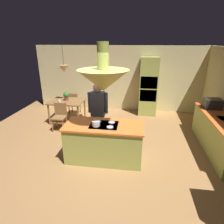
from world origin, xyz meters
TOP-DOWN VIEW (x-y plane):
  - ground at (0.00, 0.00)m, footprint 8.16×8.16m
  - wall_back at (0.00, 3.45)m, footprint 6.80×0.10m
  - kitchen_island at (0.00, -0.20)m, footprint 1.83×0.85m
  - counter_run_right at (2.84, 0.60)m, footprint 0.73×2.54m
  - oven_tower at (1.10, 3.04)m, footprint 0.66×0.62m
  - dining_table at (-1.70, 1.90)m, footprint 1.14×0.91m
  - person_at_island at (-0.29, 0.50)m, footprint 0.53×0.23m
  - range_hood at (0.00, -0.20)m, footprint 1.10×1.10m
  - pendant_light_over_table at (-1.70, 1.90)m, footprint 0.32×0.32m
  - chair_facing_island at (-1.70, 1.23)m, footprint 0.40×0.40m
  - chair_by_back_wall at (-1.70, 2.57)m, footprint 0.40×0.40m
  - potted_plant_on_table at (-1.72, 1.95)m, footprint 0.20×0.20m
  - cup_on_table at (-1.86, 1.67)m, footprint 0.07×0.07m
  - microwave_on_counter at (2.84, 1.35)m, footprint 0.46×0.36m
  - cooking_pot_on_cooktop at (-0.16, -0.33)m, footprint 0.18×0.18m

SIDE VIEW (x-z plane):
  - ground at x=0.00m, z-range 0.00..0.00m
  - kitchen_island at x=0.00m, z-range -0.01..0.92m
  - counter_run_right at x=2.84m, z-range 0.01..0.91m
  - chair_facing_island at x=-1.70m, z-range 0.07..0.94m
  - chair_by_back_wall at x=-1.70m, z-range 0.07..0.94m
  - dining_table at x=-1.70m, z-range 0.28..1.04m
  - cup_on_table at x=-1.86m, z-range 0.76..0.85m
  - potted_plant_on_table at x=-1.72m, z-range 0.78..1.08m
  - cooking_pot_on_cooktop at x=-0.16m, z-range 0.93..1.05m
  - person_at_island at x=-0.29m, z-range 0.13..1.84m
  - microwave_on_counter at x=2.84m, z-range 0.91..1.19m
  - oven_tower at x=1.10m, z-range 0.00..2.17m
  - wall_back at x=0.00m, z-range 0.00..2.55m
  - pendant_light_over_table at x=-1.70m, z-range 1.45..2.27m
  - range_hood at x=0.00m, z-range 1.46..2.46m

